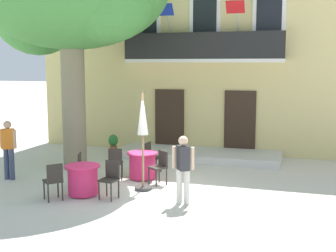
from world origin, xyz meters
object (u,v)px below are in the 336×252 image
cafe_table_near_tree (142,165)px  cafe_chair_near_tree_2 (151,155)px  cafe_chair_middle_0 (84,167)px  cafe_chair_middle_2 (110,177)px  cafe_table_middle (83,180)px  pedestrian_mid_plaza (8,146)px  cafe_chair_near_tree_1 (160,165)px  cafe_chair_near_tree_0 (116,161)px  cafe_chair_middle_1 (54,179)px  pedestrian_near_entrance (183,166)px  ground_planter_left (113,143)px  cafe_umbrella (143,126)px

cafe_table_near_tree → cafe_chair_near_tree_2: bearing=90.5°
cafe_chair_middle_0 → cafe_chair_middle_2: same height
cafe_table_middle → pedestrian_mid_plaza: size_ratio=0.52×
cafe_table_near_tree → cafe_chair_middle_2: cafe_chair_middle_2 is taller
cafe_chair_near_tree_1 → cafe_chair_middle_0: (-1.83, -0.87, 0.00)m
cafe_chair_near_tree_0 → cafe_chair_middle_1: (-0.61, -2.20, 0.00)m
cafe_chair_middle_1 → cafe_table_middle: bearing=54.4°
cafe_chair_middle_1 → pedestrian_near_entrance: bearing=12.6°
cafe_chair_near_tree_2 → cafe_chair_middle_0: bearing=-120.3°
cafe_chair_middle_1 → pedestrian_mid_plaza: (-2.27, 1.36, 0.42)m
cafe_chair_middle_2 → pedestrian_mid_plaza: size_ratio=0.54×
cafe_chair_near_tree_1 → cafe_table_near_tree: bearing=149.7°
cafe_chair_near_tree_0 → cafe_chair_near_tree_1: (1.32, -0.04, 0.00)m
cafe_table_middle → cafe_chair_middle_2: cafe_chair_middle_2 is taller
cafe_chair_near_tree_0 → ground_planter_left: cafe_chair_near_tree_0 is taller
pedestrian_near_entrance → cafe_chair_middle_1: bearing=-167.4°
cafe_chair_middle_0 → pedestrian_near_entrance: size_ratio=0.57×
cafe_table_near_tree → pedestrian_mid_plaza: pedestrian_mid_plaza is taller
cafe_table_near_tree → cafe_chair_middle_1: 2.85m
pedestrian_near_entrance → cafe_chair_near_tree_2: bearing=123.1°
cafe_chair_middle_1 → cafe_chair_near_tree_1: bearing=48.1°
cafe_chair_middle_0 → ground_planter_left: (-1.15, 4.41, -0.15)m
cafe_umbrella → pedestrian_near_entrance: bearing=-32.9°
cafe_table_middle → pedestrian_near_entrance: (2.55, 0.05, 0.51)m
cafe_table_near_tree → cafe_umbrella: (0.41, -1.03, 1.27)m
cafe_chair_middle_0 → pedestrian_mid_plaza: 2.41m
cafe_chair_middle_2 → pedestrian_mid_plaza: pedestrian_mid_plaza is taller
cafe_table_near_tree → cafe_chair_middle_2: bearing=-92.7°
cafe_chair_near_tree_0 → pedestrian_near_entrance: size_ratio=0.57×
cafe_chair_near_tree_1 → cafe_umbrella: cafe_umbrella is taller
cafe_table_near_tree → ground_planter_left: cafe_table_near_tree is taller
cafe_chair_near_tree_1 → ground_planter_left: size_ratio=1.35×
cafe_table_middle → cafe_umbrella: bearing=35.5°
cafe_table_near_tree → pedestrian_mid_plaza: size_ratio=0.52×
cafe_chair_near_tree_2 → cafe_chair_middle_2: bearing=-91.8°
cafe_chair_near_tree_1 → cafe_table_middle: size_ratio=1.05×
cafe_chair_near_tree_0 → cafe_chair_near_tree_2: bearing=58.6°
cafe_chair_near_tree_0 → cafe_chair_near_tree_1: size_ratio=1.00×
cafe_table_middle → cafe_chair_middle_1: size_ratio=0.95×
cafe_chair_middle_0 → cafe_umbrella: cafe_umbrella is taller
cafe_chair_middle_0 → cafe_chair_middle_1: size_ratio=1.00×
ground_planter_left → cafe_chair_near_tree_0: bearing=-64.7°
cafe_chair_near_tree_2 → cafe_chair_middle_1: size_ratio=1.00×
cafe_chair_near_tree_0 → pedestrian_near_entrance: pedestrian_near_entrance is taller
cafe_chair_near_tree_2 → pedestrian_mid_plaza: size_ratio=0.54×
cafe_umbrella → pedestrian_near_entrance: (1.30, -0.84, -0.76)m
cafe_table_near_tree → cafe_table_middle: size_ratio=1.00×
cafe_chair_middle_1 → pedestrian_near_entrance: 3.09m
cafe_table_near_tree → cafe_chair_near_tree_0: bearing=-153.4°
cafe_chair_near_tree_0 → cafe_chair_middle_0: bearing=-118.9°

